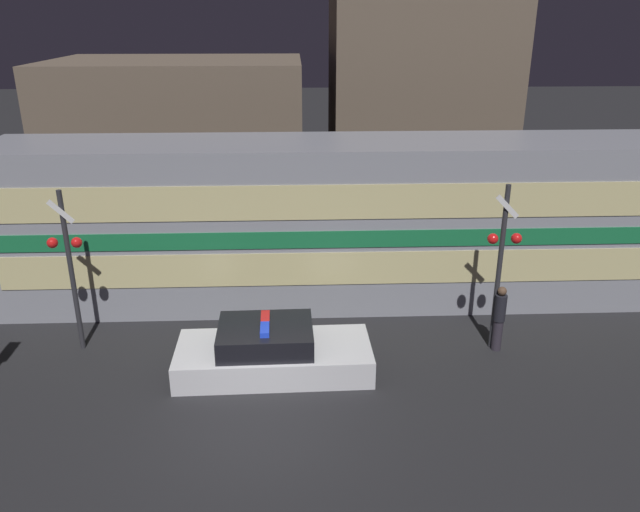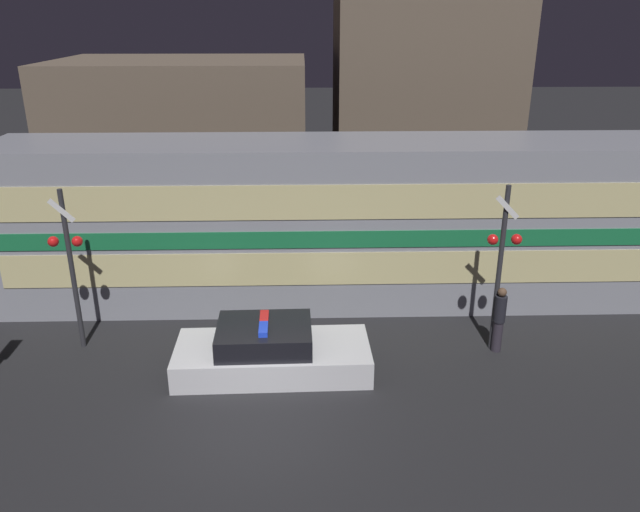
{
  "view_description": "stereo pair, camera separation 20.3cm",
  "coord_description": "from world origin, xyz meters",
  "px_view_note": "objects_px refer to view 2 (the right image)",
  "views": [
    {
      "loc": [
        0.82,
        -10.41,
        7.76
      ],
      "look_at": [
        1.43,
        4.14,
        2.05
      ],
      "focal_mm": 35.0,
      "sensor_mm": 36.0,
      "label": 1
    },
    {
      "loc": [
        1.02,
        -10.42,
        7.76
      ],
      "look_at": [
        1.43,
        4.14,
        2.05
      ],
      "focal_mm": 35.0,
      "sensor_mm": 36.0,
      "label": 2
    }
  ],
  "objects_px": {
    "crossing_signal_near": "(501,259)",
    "pedestrian": "(499,319)",
    "police_car": "(271,352)",
    "train": "(359,222)"
  },
  "relations": [
    {
      "from": "police_car",
      "to": "crossing_signal_near",
      "type": "bearing_deg",
      "value": 7.71
    },
    {
      "from": "pedestrian",
      "to": "crossing_signal_near",
      "type": "bearing_deg",
      "value": 136.33
    },
    {
      "from": "crossing_signal_near",
      "to": "pedestrian",
      "type": "bearing_deg",
      "value": -43.67
    },
    {
      "from": "train",
      "to": "police_car",
      "type": "relative_size",
      "value": 4.43
    },
    {
      "from": "crossing_signal_near",
      "to": "train",
      "type": "bearing_deg",
      "value": 133.85
    },
    {
      "from": "police_car",
      "to": "train",
      "type": "bearing_deg",
      "value": 58.71
    },
    {
      "from": "pedestrian",
      "to": "crossing_signal_near",
      "type": "height_order",
      "value": "crossing_signal_near"
    },
    {
      "from": "train",
      "to": "crossing_signal_near",
      "type": "height_order",
      "value": "train"
    },
    {
      "from": "train",
      "to": "pedestrian",
      "type": "bearing_deg",
      "value": -46.09
    },
    {
      "from": "train",
      "to": "police_car",
      "type": "distance_m",
      "value": 4.99
    }
  ]
}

